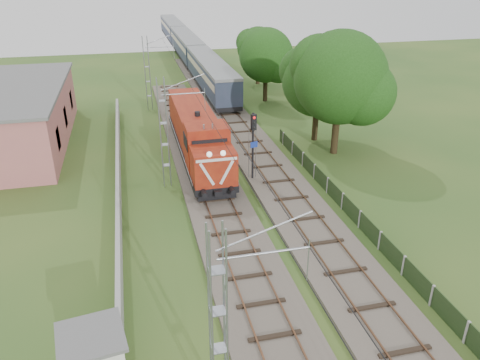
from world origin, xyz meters
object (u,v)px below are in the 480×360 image
object	(u,v)px
locomotive	(197,133)
signal_post	(253,136)
coach_rake	(187,45)
relay_hut	(94,360)

from	to	relation	value
locomotive	signal_post	xyz separation A→B (m)	(3.28, -5.48, 1.42)
signal_post	coach_rake	bearing A→B (deg)	88.01
locomotive	coach_rake	size ratio (longest dim) A/B	0.26
locomotive	signal_post	world-z (taller)	signal_post
locomotive	coach_rake	world-z (taller)	locomotive
relay_hut	coach_rake	bearing A→B (deg)	79.38
locomotive	relay_hut	size ratio (longest dim) A/B	6.26
signal_post	relay_hut	xyz separation A→B (m)	(-10.68, -16.58, -2.42)
coach_rake	relay_hut	distance (m)	67.31
locomotive	relay_hut	xyz separation A→B (m)	(-7.40, -22.06, -1.00)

